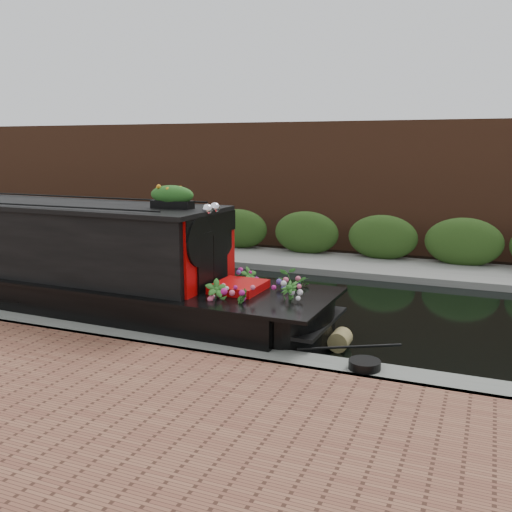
% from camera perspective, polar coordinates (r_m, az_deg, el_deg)
% --- Properties ---
extents(ground, '(80.00, 80.00, 0.00)m').
position_cam_1_polar(ground, '(12.30, -2.68, -4.43)').
color(ground, black).
rests_on(ground, ground).
extents(near_bank_coping, '(40.00, 0.60, 0.50)m').
position_cam_1_polar(near_bank_coping, '(9.57, -11.22, -9.23)').
color(near_bank_coping, slate).
rests_on(near_bank_coping, ground).
extents(far_bank_path, '(40.00, 2.40, 0.34)m').
position_cam_1_polar(far_bank_path, '(16.10, 3.69, -0.74)').
color(far_bank_path, slate).
rests_on(far_bank_path, ground).
extents(far_hedge, '(40.00, 1.10, 2.80)m').
position_cam_1_polar(far_hedge, '(16.93, 4.68, -0.16)').
color(far_hedge, '#284617').
rests_on(far_hedge, ground).
extents(far_brick_wall, '(40.00, 1.00, 8.00)m').
position_cam_1_polar(far_brick_wall, '(18.91, 6.64, 0.98)').
color(far_brick_wall, brown).
rests_on(far_brick_wall, ground).
extents(narrowboat, '(12.07, 2.42, 2.81)m').
position_cam_1_polar(narrowboat, '(12.44, -21.61, -1.06)').
color(narrowboat, black).
rests_on(narrowboat, ground).
extents(rope_fender, '(0.33, 0.39, 0.33)m').
position_cam_1_polar(rope_fender, '(9.47, 8.42, -8.30)').
color(rope_fender, olive).
rests_on(rope_fender, ground).
extents(coiled_mooring_rope, '(0.44, 0.44, 0.12)m').
position_cam_1_polar(coiled_mooring_rope, '(8.12, 10.81, -10.62)').
color(coiled_mooring_rope, black).
rests_on(coiled_mooring_rope, near_bank_coping).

